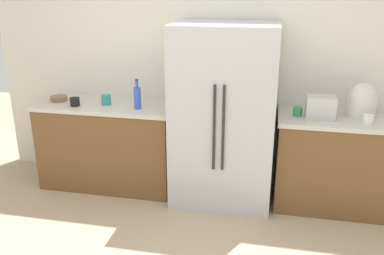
{
  "coord_description": "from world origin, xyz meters",
  "views": [
    {
      "loc": [
        0.63,
        -2.23,
        2.05
      ],
      "look_at": [
        0.07,
        0.45,
        1.08
      ],
      "focal_mm": 38.28,
      "sensor_mm": 36.0,
      "label": 1
    }
  ],
  "objects": [
    {
      "name": "counter_left",
      "position": [
        -1.03,
        1.51,
        0.45
      ],
      "size": [
        1.41,
        0.64,
        0.9
      ],
      "color": "brown",
      "rests_on": "ground_plane"
    },
    {
      "name": "kitchen_back_panel",
      "position": [
        0.0,
        1.88,
        1.43
      ],
      "size": [
        4.74,
        0.1,
        2.86
      ],
      "primitive_type": "cube",
      "color": "silver",
      "rests_on": "ground_plane"
    },
    {
      "name": "cup_c",
      "position": [
        -1.3,
        1.35,
        0.94
      ],
      "size": [
        0.09,
        0.09,
        0.08
      ],
      "primitive_type": "cylinder",
      "color": "black",
      "rests_on": "counter_left"
    },
    {
      "name": "bowl_a",
      "position": [
        -1.55,
        1.49,
        0.92
      ],
      "size": [
        0.17,
        0.17,
        0.05
      ],
      "primitive_type": "cylinder",
      "color": "brown",
      "rests_on": "counter_left"
    },
    {
      "name": "counter_right",
      "position": [
        1.28,
        1.51,
        0.45
      ],
      "size": [
        1.21,
        0.64,
        0.9
      ],
      "color": "brown",
      "rests_on": "ground_plane"
    },
    {
      "name": "refrigerator",
      "position": [
        0.18,
        1.45,
        0.86
      ],
      "size": [
        0.95,
        0.74,
        1.72
      ],
      "color": "#B7BABF",
      "rests_on": "ground_plane"
    },
    {
      "name": "bottle_a",
      "position": [
        -0.66,
        1.39,
        1.01
      ],
      "size": [
        0.07,
        0.07,
        0.29
      ],
      "color": "blue",
      "rests_on": "counter_left"
    },
    {
      "name": "cup_a",
      "position": [
        0.85,
        1.47,
        0.94
      ],
      "size": [
        0.09,
        0.09,
        0.08
      ],
      "primitive_type": "cylinder",
      "color": "green",
      "rests_on": "counter_right"
    },
    {
      "name": "toaster",
      "position": [
        1.05,
        1.44,
        1.0
      ],
      "size": [
        0.26,
        0.17,
        0.2
      ],
      "primitive_type": "cube",
      "color": "silver",
      "rests_on": "counter_right"
    },
    {
      "name": "rice_cooker",
      "position": [
        1.41,
        1.57,
        1.04
      ],
      "size": [
        0.26,
        0.26,
        0.31
      ],
      "color": "silver",
      "rests_on": "counter_right"
    },
    {
      "name": "cup_d",
      "position": [
        1.44,
        1.35,
        0.94
      ],
      "size": [
        0.09,
        0.09,
        0.08
      ],
      "primitive_type": "cylinder",
      "color": "white",
      "rests_on": "counter_right"
    },
    {
      "name": "cup_b",
      "position": [
        -1.02,
        1.46,
        0.95
      ],
      "size": [
        0.1,
        0.1,
        0.1
      ],
      "primitive_type": "cylinder",
      "color": "teal",
      "rests_on": "counter_left"
    }
  ]
}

